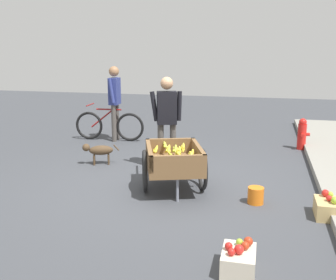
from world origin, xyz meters
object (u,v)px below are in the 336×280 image
(vendor_person, at_px, (167,114))
(mixed_fruit_crate, at_px, (239,260))
(cyclist_person, at_px, (115,96))
(apple_crate, at_px, (328,208))
(fruit_cart, at_px, (174,162))
(plastic_bucket, at_px, (256,195))
(bicycle, at_px, (109,125))
(fire_hydrant, at_px, (302,134))
(dog, at_px, (99,150))

(vendor_person, relative_size, mixed_fruit_crate, 3.72)
(cyclist_person, bearing_deg, apple_crate, 50.66)
(fruit_cart, distance_m, plastic_bucket, 1.30)
(plastic_bucket, relative_size, mixed_fruit_crate, 0.53)
(vendor_person, bearing_deg, cyclist_person, -137.78)
(bicycle, height_order, apple_crate, bicycle)
(vendor_person, bearing_deg, plastic_bucket, 50.15)
(apple_crate, distance_m, mixed_fruit_crate, 1.88)
(fire_hydrant, bearing_deg, plastic_bucket, -14.47)
(fruit_cart, distance_m, apple_crate, 2.23)
(vendor_person, distance_m, apple_crate, 3.10)
(fruit_cart, relative_size, fire_hydrant, 2.70)
(fire_hydrant, xyz_separation_m, plastic_bucket, (3.35, -0.87, -0.22))
(apple_crate, relative_size, mixed_fruit_crate, 1.00)
(bicycle, relative_size, apple_crate, 3.77)
(fruit_cart, height_order, bicycle, bicycle)
(mixed_fruit_crate, bearing_deg, bicycle, -146.38)
(dog, relative_size, plastic_bucket, 2.73)
(apple_crate, bearing_deg, mixed_fruit_crate, -33.13)
(dog, relative_size, fire_hydrant, 0.95)
(fruit_cart, distance_m, bicycle, 3.68)
(fruit_cart, relative_size, bicycle, 1.09)
(fruit_cart, relative_size, dog, 2.83)
(bicycle, xyz_separation_m, mixed_fruit_crate, (5.02, 3.34, -0.23))
(dog, bearing_deg, apple_crate, 68.18)
(cyclist_person, bearing_deg, mixed_fruit_crate, 32.35)
(bicycle, bearing_deg, mixed_fruit_crate, 33.62)
(plastic_bucket, relative_size, apple_crate, 0.53)
(fruit_cart, bearing_deg, plastic_bucket, 78.02)
(vendor_person, xyz_separation_m, apple_crate, (1.59, 2.52, -0.86))
(fruit_cart, xyz_separation_m, cyclist_person, (-2.95, -2.07, 0.60))
(plastic_bucket, bearing_deg, dog, -113.81)
(fire_hydrant, relative_size, mixed_fruit_crate, 1.52)
(cyclist_person, xyz_separation_m, mixed_fruit_crate, (5.03, 3.19, -0.92))
(vendor_person, distance_m, plastic_bucket, 2.26)
(vendor_person, bearing_deg, dog, -87.03)
(fruit_cart, bearing_deg, mixed_fruit_crate, 28.19)
(plastic_bucket, bearing_deg, apple_crate, 74.82)
(cyclist_person, xyz_separation_m, plastic_bucket, (3.21, 3.30, -0.92))
(vendor_person, distance_m, dog, 1.47)
(fruit_cart, xyz_separation_m, mixed_fruit_crate, (2.09, 1.12, -0.32))
(fire_hydrant, bearing_deg, fruit_cart, -34.13)
(vendor_person, xyz_separation_m, cyclist_person, (-1.87, -1.69, 0.06))
(dog, height_order, apple_crate, dog)
(plastic_bucket, bearing_deg, fruit_cart, -101.98)
(vendor_person, relative_size, plastic_bucket, 7.01)
(dog, relative_size, mixed_fruit_crate, 1.45)
(plastic_bucket, bearing_deg, bicycle, -132.82)
(mixed_fruit_crate, bearing_deg, plastic_bucket, 176.47)
(vendor_person, xyz_separation_m, plastic_bucket, (1.34, 1.61, -0.87))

